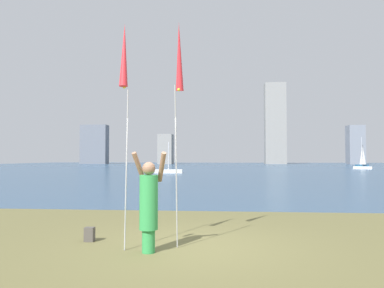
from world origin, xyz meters
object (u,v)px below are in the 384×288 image
Objects in this scene: sailboat_2 at (363,167)px; kite_flag_right at (179,62)px; person at (149,203)px; kite_flag_left at (124,61)px; bag at (90,234)px; sailboat_4 at (363,156)px; sailboat_3 at (168,171)px.

kite_flag_right is at bearing -113.02° from sailboat_2.
person is 0.43× the size of kite_flag_left.
kite_flag_left is (-0.48, 0.01, 2.65)m from person.
sailboat_4 reaches higher than bag.
sailboat_4 is at bearing 35.89° from sailboat_3.
kite_flag_left is 1.25× the size of sailboat_3.
kite_flag_left reaches higher than bag.
sailboat_4 is at bearing 66.59° from kite_flag_left.
kite_flag_right is 0.90× the size of sailboat_4.
person is 0.37× the size of sailboat_4.
sailboat_3 is at bearing 95.78° from bag.
sailboat_3 is (-4.32, 34.36, -3.31)m from kite_flag_left.
kite_flag_left is 59.51m from sailboat_4.
person is 6.33× the size of bag.
kite_flag_left is 14.61× the size of bag.
person is 1.78m from bag.
kite_flag_left is at bearing -146.22° from kite_flag_right.
sailboat_3 is at bearing 97.17° from kite_flag_left.
sailboat_3 reaches higher than bag.
bag is at bearing 142.55° from person.
kite_flag_right is 1.30× the size of sailboat_3.
bag is at bearing -84.22° from sailboat_3.
person is at bearing -0.76° from kite_flag_left.
person is at bearing -112.98° from sailboat_4.
kite_flag_right is at bearing -4.15° from bag.
kite_flag_right reaches higher than person.
sailboat_2 is (22.09, 51.51, -0.66)m from person.
person is 2.89m from kite_flag_right.
bag is 0.08× the size of sailboat_2.
sailboat_2 reaches higher than sailboat_3.
kite_flag_right is 15.28× the size of bag.
kite_flag_left reaches higher than person.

